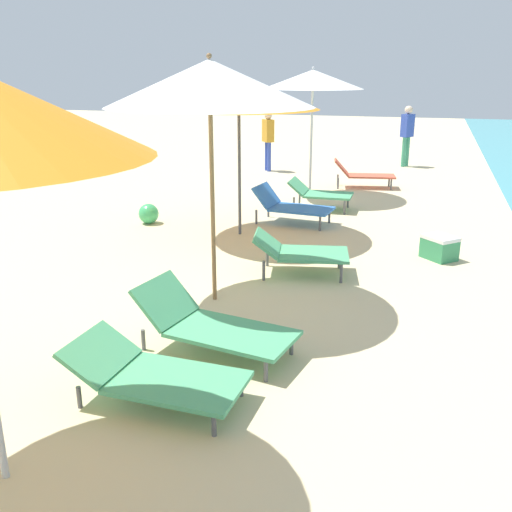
{
  "coord_description": "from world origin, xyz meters",
  "views": [
    {
      "loc": [
        2.33,
        3.85,
        2.61
      ],
      "look_at": [
        0.84,
        8.69,
        0.98
      ],
      "focal_mm": 40.23,
      "sensor_mm": 36.0,
      "label": 1
    }
  ],
  "objects": [
    {
      "name": "cooler_box",
      "position": [
        2.54,
        12.25,
        0.17
      ],
      "size": [
        0.58,
        0.58,
        0.35
      ],
      "color": "#338C59",
      "rests_on": "ground"
    },
    {
      "name": "person_walking_near",
      "position": [
        -1.99,
        19.03,
        0.97
      ],
      "size": [
        0.39,
        0.42,
        1.6
      ],
      "rotation": [
        0.0,
        0.0,
        0.66
      ],
      "color": "#334CB2",
      "rests_on": "ground"
    },
    {
      "name": "lounger_farthest_inland",
      "position": [
        0.26,
        14.86,
        0.33
      ],
      "size": [
        1.25,
        0.74,
        0.59
      ],
      "rotation": [
        0.0,
        0.0,
        0.04
      ],
      "color": "#4CA572",
      "rests_on": "ground"
    },
    {
      "name": "umbrella_fourth",
      "position": [
        -0.03,
        9.83,
        2.49
      ],
      "size": [
        2.29,
        2.29,
        2.8
      ],
      "color": "olive",
      "rests_on": "ground"
    },
    {
      "name": "umbrella_farthest",
      "position": [
        -0.18,
        16.05,
        2.45
      ],
      "size": [
        2.11,
        2.11,
        2.71
      ],
      "color": "silver",
      "rests_on": "ground"
    },
    {
      "name": "lounger_fourth_inland",
      "position": [
        0.43,
        8.57,
        0.29
      ],
      "size": [
        1.64,
        0.92,
        0.63
      ],
      "rotation": [
        0.0,
        0.0,
        -0.17
      ],
      "color": "#4CA572",
      "rests_on": "ground"
    },
    {
      "name": "lounger_fourth_shoreside",
      "position": [
        0.74,
        11.01,
        0.32
      ],
      "size": [
        1.37,
        0.93,
        0.56
      ],
      "rotation": [
        0.0,
        0.0,
        0.2
      ],
      "color": "#4CA572",
      "rests_on": "ground"
    },
    {
      "name": "lounger_fifth_shoreside",
      "position": [
        -0.02,
        13.62,
        0.33
      ],
      "size": [
        1.43,
        0.82,
        0.67
      ],
      "rotation": [
        0.0,
        0.0,
        -0.1
      ],
      "color": "blue",
      "rests_on": "ground"
    },
    {
      "name": "lounger_third_shoreside",
      "position": [
        0.3,
        7.6,
        0.25
      ],
      "size": [
        1.48,
        0.73,
        0.49
      ],
      "rotation": [
        0.0,
        0.0,
        -0.03
      ],
      "color": "#4CA572",
      "rests_on": "ground"
    },
    {
      "name": "umbrella_fifth",
      "position": [
        -0.66,
        12.68,
        2.27
      ],
      "size": [
        2.56,
        2.56,
        2.57
      ],
      "color": "#4C4C51",
      "rests_on": "ground"
    },
    {
      "name": "lounger_farthest_shoreside",
      "position": [
        0.79,
        17.36,
        0.33
      ],
      "size": [
        1.49,
        0.8,
        0.66
      ],
      "rotation": [
        0.0,
        0.0,
        0.18
      ],
      "color": "#D8593F",
      "rests_on": "ground"
    },
    {
      "name": "beach_ball",
      "position": [
        -2.46,
        12.87,
        0.18
      ],
      "size": [
        0.36,
        0.36,
        0.36
      ],
      "primitive_type": "sphere",
      "color": "#3FB266",
      "rests_on": "ground"
    },
    {
      "name": "person_walking_mid",
      "position": [
        1.57,
        20.94,
        1.03
      ],
      "size": [
        0.38,
        0.42,
        1.7
      ],
      "rotation": [
        0.0,
        0.0,
        2.56
      ],
      "color": "#3F9972",
      "rests_on": "ground"
    }
  ]
}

